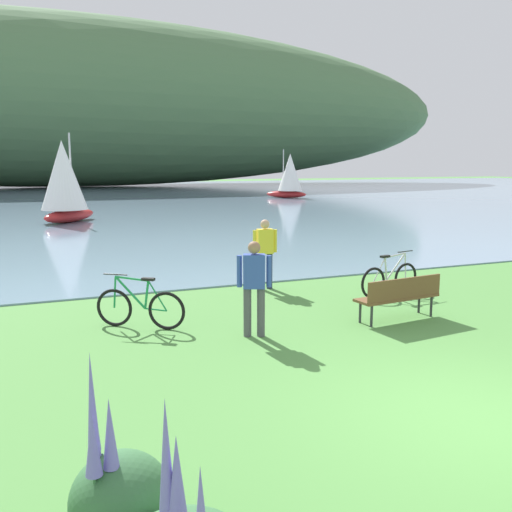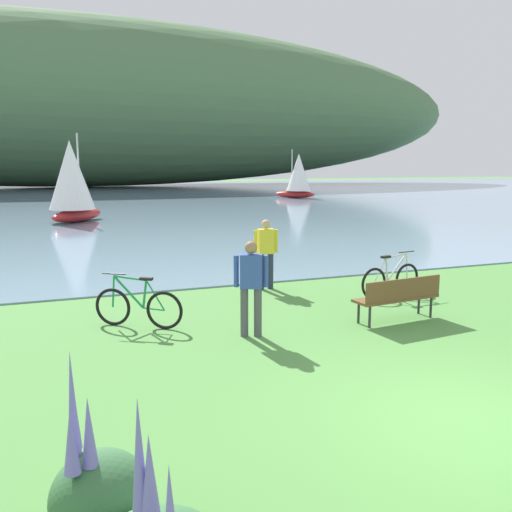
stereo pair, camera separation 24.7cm
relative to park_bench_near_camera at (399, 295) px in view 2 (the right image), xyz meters
The scene contains 11 objects.
ground_plane 4.32m from the park_bench_near_camera, 113.44° to the right, with size 200.00×200.00×0.00m, color #518E42.
bay_water 44.19m from the park_bench_near_camera, 92.21° to the left, with size 180.00×80.00×0.04m, color #7A99B2.
distant_hillside 70.02m from the park_bench_near_camera, 90.56° to the left, with size 112.90×28.00×21.70m, color #4C7047.
park_bench_near_camera is the anchor object (origin of this frame).
bicycle_leaning_near_bench 4.99m from the park_bench_near_camera, 163.29° to the left, with size 1.48×1.07×1.01m.
bicycle_beside_path 2.14m from the park_bench_near_camera, 59.18° to the left, with size 1.75×0.36×1.01m.
person_at_shoreline 3.84m from the park_bench_near_camera, 110.31° to the left, with size 0.61×0.26×1.71m.
person_on_the_grass 3.04m from the park_bench_near_camera, behind, with size 0.57×0.35×1.71m.
echium_bush_beside_closest 7.56m from the park_bench_near_camera, 143.33° to the right, with size 0.82×0.82×1.60m.
sailboat_mid_bay 22.03m from the park_bench_near_camera, 102.65° to the left, with size 3.52×3.75×4.57m.
sailboat_far_off 39.08m from the park_bench_near_camera, 67.41° to the left, with size 3.47×3.32×4.26m.
Camera 2 is at (-4.66, -4.83, 3.04)m, focal length 38.98 mm.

